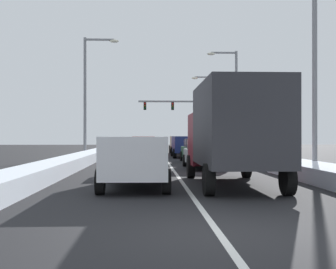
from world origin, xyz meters
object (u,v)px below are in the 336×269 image
object	(u,v)px
traffic_light_gantry	(180,113)
street_lamp_right_far	(212,106)
sedan_black_center_lane_third	(142,152)
street_lamp_left_mid	(89,87)
sedan_green_right_lane_third	(197,150)
suv_tan_right_lane_fifth	(181,143)
suv_navy_right_lane_fourth	(185,145)
suv_white_center_lane_nearest	(135,157)
box_truck_right_lane_nearest	(232,130)
sedan_charcoal_center_lane_second	(142,156)
sedan_gray_center_lane_fourth	(145,148)
roadside_sign_right	(252,111)
suv_red_center_lane_fifth	(144,144)
street_lamp_right_near	(308,50)
sedan_silver_right_lane_second	(204,154)
street_lamp_right_mid	(232,94)

from	to	relation	value
traffic_light_gantry	street_lamp_right_far	xyz separation A→B (m)	(2.98, -7.02, 0.40)
sedan_black_center_lane_third	street_lamp_left_mid	size ratio (longest dim) A/B	0.49
sedan_green_right_lane_third	suv_tan_right_lane_fifth	size ratio (longest dim) A/B	0.92
suv_navy_right_lane_fourth	sedan_black_center_lane_third	xyz separation A→B (m)	(-3.29, -8.61, -0.25)
suv_white_center_lane_nearest	street_lamp_left_mid	distance (m)	20.26
box_truck_right_lane_nearest	suv_tan_right_lane_fifth	distance (m)	27.43
suv_navy_right_lane_fourth	traffic_light_gantry	xyz separation A→B (m)	(0.88, 19.44, 3.48)
sedan_charcoal_center_lane_second	sedan_gray_center_lane_fourth	distance (m)	12.91
sedan_black_center_lane_third	roadside_sign_right	size ratio (longest dim) A/B	0.82
suv_red_center_lane_fifth	sedan_gray_center_lane_fourth	bearing A→B (deg)	-88.22
sedan_charcoal_center_lane_second	suv_red_center_lane_fifth	distance (m)	19.73
street_lamp_right_near	street_lamp_right_far	xyz separation A→B (m)	(-0.31, 28.14, -0.63)
box_truck_right_lane_nearest	sedan_silver_right_lane_second	world-z (taller)	box_truck_right_lane_nearest
suv_tan_right_lane_fifth	suv_white_center_lane_nearest	bearing A→B (deg)	-97.26
sedan_gray_center_lane_fourth	street_lamp_right_far	distance (m)	16.49
street_lamp_right_far	traffic_light_gantry	bearing A→B (deg)	113.00
street_lamp_right_mid	suv_tan_right_lane_fifth	bearing A→B (deg)	136.12
suv_tan_right_lane_fifth	street_lamp_left_mid	world-z (taller)	street_lamp_left_mid
sedan_silver_right_lane_second	sedan_green_right_lane_third	distance (m)	5.77
suv_navy_right_lane_fourth	roadside_sign_right	distance (m)	9.90
suv_white_center_lane_nearest	street_lamp_left_mid	bearing A→B (deg)	101.84
suv_navy_right_lane_fourth	street_lamp_right_near	size ratio (longest dim) A/B	0.52
suv_tan_right_lane_fifth	suv_white_center_lane_nearest	world-z (taller)	same
roadside_sign_right	suv_navy_right_lane_fourth	bearing A→B (deg)	-136.77
box_truck_right_lane_nearest	roadside_sign_right	world-z (taller)	roadside_sign_right
sedan_gray_center_lane_fourth	roadside_sign_right	size ratio (longest dim) A/B	0.82
box_truck_right_lane_nearest	suv_tan_right_lane_fifth	size ratio (longest dim) A/B	1.47
sedan_charcoal_center_lane_second	roadside_sign_right	bearing A→B (deg)	64.63
street_lamp_left_mid	suv_tan_right_lane_fifth	bearing A→B (deg)	47.78
suv_tan_right_lane_fifth	street_lamp_right_near	bearing A→B (deg)	-80.07
suv_tan_right_lane_fifth	roadside_sign_right	bearing A→B (deg)	-4.85
sedan_gray_center_lane_fourth	suv_red_center_lane_fifth	distance (m)	6.82
street_lamp_left_mid	street_lamp_right_far	bearing A→B (deg)	50.67
sedan_charcoal_center_lane_second	street_lamp_right_mid	world-z (taller)	street_lamp_right_mid
sedan_silver_right_lane_second	sedan_black_center_lane_third	size ratio (longest dim) A/B	1.00
box_truck_right_lane_nearest	sedan_gray_center_lane_fourth	bearing A→B (deg)	99.43
street_lamp_right_far	suv_white_center_lane_nearest	bearing A→B (deg)	-102.28
suv_red_center_lane_fifth	suv_tan_right_lane_fifth	bearing A→B (deg)	31.11
sedan_black_center_lane_third	suv_red_center_lane_fifth	size ratio (longest dim) A/B	0.92
sedan_gray_center_lane_fourth	street_lamp_right_mid	distance (m)	10.09
sedan_gray_center_lane_fourth	street_lamp_right_near	size ratio (longest dim) A/B	0.48
suv_navy_right_lane_fourth	suv_white_center_lane_nearest	xyz separation A→B (m)	(-3.35, -20.70, 0.00)
suv_navy_right_lane_fourth	sedan_charcoal_center_lane_second	distance (m)	15.19
sedan_silver_right_lane_second	suv_white_center_lane_nearest	xyz separation A→B (m)	(-3.32, -8.47, 0.25)
suv_tan_right_lane_fifth	suv_red_center_lane_fifth	distance (m)	4.15
suv_white_center_lane_nearest	street_lamp_right_near	bearing A→B (deg)	33.52
sedan_green_right_lane_third	suv_red_center_lane_fifth	bearing A→B (deg)	107.65
box_truck_right_lane_nearest	sedan_green_right_lane_third	world-z (taller)	box_truck_right_lane_nearest
sedan_silver_right_lane_second	suv_white_center_lane_nearest	world-z (taller)	suv_white_center_lane_nearest
sedan_green_right_lane_third	suv_white_center_lane_nearest	bearing A→B (deg)	-104.17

